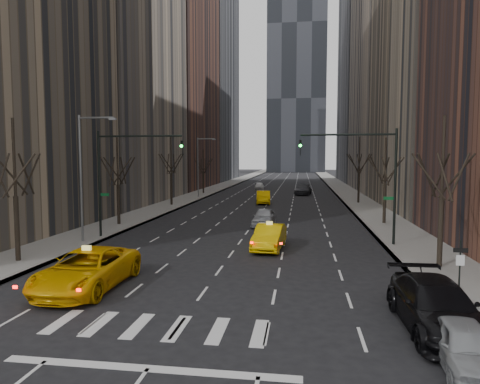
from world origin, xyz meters
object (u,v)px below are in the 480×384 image
at_px(parked_suv_black, 436,306).
at_px(taxi_sedan, 269,237).
at_px(silver_sedan_ahead, 264,217).
at_px(parked_sedan_silver, 466,346).
at_px(taxi_suv, 87,269).

bearing_deg(parked_suv_black, taxi_sedan, 116.78).
height_order(silver_sedan_ahead, parked_sedan_silver, silver_sedan_ahead).
height_order(taxi_sedan, parked_suv_black, parked_suv_black).
bearing_deg(parked_sedan_silver, taxi_sedan, 117.43).
height_order(parked_suv_black, parked_sedan_silver, parked_suv_black).
bearing_deg(taxi_sedan, parked_sedan_silver, -61.38).
bearing_deg(parked_sedan_silver, silver_sedan_ahead, 111.36).
relative_size(taxi_suv, parked_sedan_silver, 1.66).
relative_size(silver_sedan_ahead, parked_sedan_silver, 1.17).
relative_size(taxi_suv, parked_suv_black, 1.09).
height_order(taxi_sedan, silver_sedan_ahead, taxi_sedan).
bearing_deg(silver_sedan_ahead, parked_suv_black, -67.96).
relative_size(taxi_suv, silver_sedan_ahead, 1.41).
height_order(taxi_suv, taxi_sedan, taxi_suv).
height_order(taxi_suv, parked_suv_black, taxi_suv).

